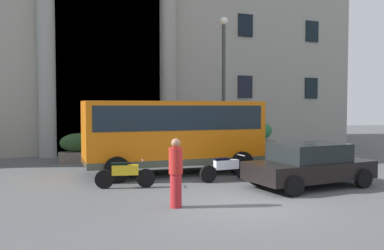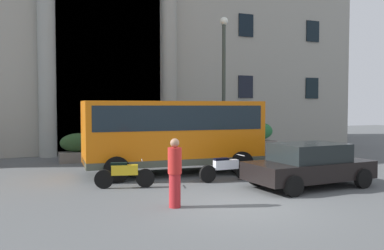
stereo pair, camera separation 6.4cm
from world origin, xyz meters
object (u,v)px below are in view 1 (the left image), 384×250
bus_stop_sign (256,127)px  hedge_planter_entrance_right (257,137)px  motorcycle_near_kerb (124,174)px  pedestrian_man_red_shirt (176,173)px  lamppost_plaza_centre (224,76)px  orange_minibus (173,130)px  white_taxi_kerbside (309,165)px  scooter_by_planter (225,168)px  hedge_planter_west (79,148)px  hedge_planter_far_west (177,142)px  motorcycle_far_end (298,162)px

bus_stop_sign → hedge_planter_entrance_right: bearing=56.7°
motorcycle_near_kerb → pedestrian_man_red_shirt: pedestrian_man_red_shirt is taller
hedge_planter_entrance_right → lamppost_plaza_centre: 4.84m
pedestrian_man_red_shirt → hedge_planter_entrance_right: bearing=-22.9°
orange_minibus → hedge_planter_entrance_right: size_ratio=3.25×
hedge_planter_entrance_right → motorcycle_near_kerb: hedge_planter_entrance_right is taller
white_taxi_kerbside → scooter_by_planter: white_taxi_kerbside is taller
white_taxi_kerbside → bus_stop_sign: bearing=70.2°
motorcycle_near_kerb → white_taxi_kerbside: bearing=-6.5°
hedge_planter_west → pedestrian_man_red_shirt: 9.67m
hedge_planter_entrance_right → lamppost_plaza_centre: lamppost_plaza_centre is taller
hedge_planter_entrance_right → pedestrian_man_red_shirt: (-8.80, -10.06, 0.09)m
hedge_planter_far_west → white_taxi_kerbside: 9.10m
hedge_planter_far_west → motorcycle_far_end: (2.30, -6.89, -0.27)m
hedge_planter_entrance_right → scooter_by_planter: size_ratio=1.06×
orange_minibus → white_taxi_kerbside: 5.33m
white_taxi_kerbside → motorcycle_near_kerb: (-5.58, 2.17, -0.27)m
lamppost_plaza_centre → orange_minibus: bearing=-140.0°
hedge_planter_west → hedge_planter_far_west: 5.00m
hedge_planter_entrance_right → hedge_planter_far_west: size_ratio=1.27×
hedge_planter_far_west → lamppost_plaza_centre: (1.89, -1.52, 3.39)m
hedge_planter_entrance_right → motorcycle_far_end: bearing=-110.5°
motorcycle_far_end → hedge_planter_far_west: bearing=116.3°
scooter_by_planter → motorcycle_near_kerb: bearing=175.7°
bus_stop_sign → white_taxi_kerbside: bus_stop_sign is taller
scooter_by_planter → motorcycle_near_kerb: size_ratio=1.07×
bus_stop_sign → orange_minibus: bearing=-157.1°
hedge_planter_far_west → pedestrian_man_red_shirt: size_ratio=0.93×
hedge_planter_west → motorcycle_far_end: (7.29, -6.67, -0.20)m
hedge_planter_far_west → lamppost_plaza_centre: 4.17m
orange_minibus → hedge_planter_far_west: 5.33m
hedge_planter_far_west → bus_stop_sign: bearing=-41.4°
hedge_planter_entrance_right → white_taxi_kerbside: (-3.86, -9.27, -0.10)m
motorcycle_far_end → white_taxi_kerbside: bearing=-111.4°
pedestrian_man_red_shirt → scooter_by_planter: bearing=-28.3°
white_taxi_kerbside → pedestrian_man_red_shirt: bearing=-173.7°
orange_minibus → bus_stop_sign: orange_minibus is taller
white_taxi_kerbside → motorcycle_near_kerb: white_taxi_kerbside is taller
pedestrian_man_red_shirt → hedge_planter_west: bearing=25.1°
orange_minibus → pedestrian_man_red_shirt: orange_minibus is taller
hedge_planter_far_west → hedge_planter_west: bearing=-177.4°
scooter_by_planter → lamppost_plaza_centre: lamppost_plaza_centre is taller
bus_stop_sign → hedge_planter_entrance_right: 3.57m
scooter_by_planter → pedestrian_man_red_shirt: (-2.89, -2.73, 0.45)m
scooter_by_planter → lamppost_plaza_centre: bearing=62.3°
orange_minibus → motorcycle_near_kerb: (-2.44, -2.04, -1.22)m
hedge_planter_entrance_right → lamppost_plaza_centre: bearing=-150.3°
bus_stop_sign → scooter_by_planter: 6.06m
hedge_planter_entrance_right → hedge_planter_west: hedge_planter_entrance_right is taller
hedge_planter_west → lamppost_plaza_centre: (6.89, -1.30, 3.47)m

